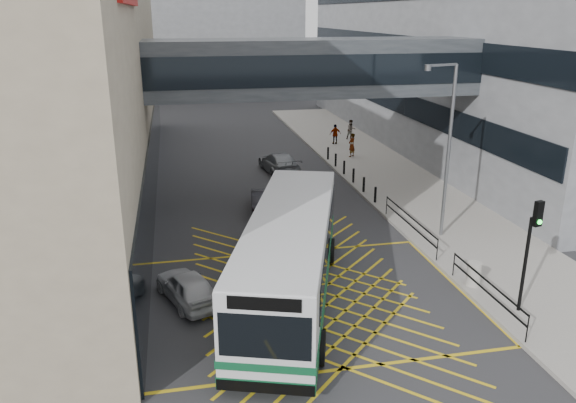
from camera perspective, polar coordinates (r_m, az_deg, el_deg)
ground at (r=21.63m, az=2.15°, el=-9.89°), size 120.00×120.00×0.00m
building_right at (r=51.17m, az=23.45°, el=16.81°), size 24.09×44.00×20.00m
building_far at (r=78.51m, az=-10.12°, el=17.38°), size 28.00×16.00×18.00m
skybridge at (r=31.51m, az=2.50°, el=13.46°), size 20.00×4.10×3.00m
pavement at (r=37.53m, az=10.16°, el=2.48°), size 6.00×54.00×0.16m
box_junction at (r=21.63m, az=2.15°, el=-9.88°), size 12.00×9.00×0.01m
bus at (r=20.91m, az=0.22°, el=-5.34°), size 6.44×12.43×3.41m
car_white at (r=21.51m, az=-10.18°, el=-8.50°), size 2.88×4.23×1.25m
car_dark at (r=30.46m, az=-2.43°, el=0.11°), size 2.16×4.40×1.32m
car_silver at (r=38.05m, az=-0.90°, el=4.02°), size 2.52×4.91×1.47m
traffic_light at (r=21.02m, az=23.48°, el=-3.68°), size 0.33×0.50×4.21m
street_lamp at (r=26.68m, az=15.79°, el=5.89°), size 1.82×0.71×8.08m
litter_bin at (r=23.26m, az=18.36°, el=-7.00°), size 0.55×0.55×0.95m
kerb_railings at (r=24.77m, az=15.19°, el=-4.47°), size 0.05×12.54×1.00m
bollards at (r=36.48m, az=6.18°, el=3.07°), size 0.14×10.14×0.90m
pedestrian_a at (r=41.98m, az=6.50°, el=5.71°), size 0.85×0.82×1.74m
pedestrian_b at (r=47.92m, az=6.43°, el=7.26°), size 0.85×0.55×1.64m
pedestrian_c at (r=46.02m, az=4.83°, el=6.82°), size 0.97×0.49×1.61m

